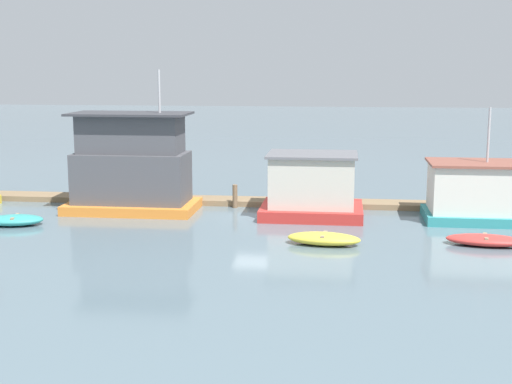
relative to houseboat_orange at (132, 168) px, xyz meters
The scene contains 10 objects.
ground_plane 7.14m from the houseboat_orange, ahead, with size 200.00×200.00×0.00m, color slate.
dock_walkway 7.55m from the houseboat_orange, 21.14° to the left, with size 51.00×1.69×0.30m, color #846B4C.
houseboat_orange is the anchor object (origin of this frame).
houseboat_red 9.51m from the houseboat_orange, ahead, with size 5.14×4.15×3.23m.
houseboat_teal 17.65m from the houseboat_orange, ahead, with size 5.10×3.57×5.61m.
dinghy_teal 6.49m from the houseboat_orange, 138.77° to the right, with size 2.92×2.03×0.51m.
dinghy_yellow 12.08m from the houseboat_orange, 30.45° to the right, with size 3.28×1.68×0.53m.
dinghy_red 18.07m from the houseboat_orange, 17.27° to the right, with size 3.45×1.76×0.47m.
mooring_post_far_right 5.71m from the houseboat_orange, 16.07° to the left, with size 0.27×0.27×1.27m, color brown.
mooring_post_near_left 8.35m from the houseboat_orange, 10.65° to the left, with size 0.23×0.23×1.26m, color #846B4C.
Camera 1 is at (4.27, -35.59, 7.58)m, focal length 50.00 mm.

